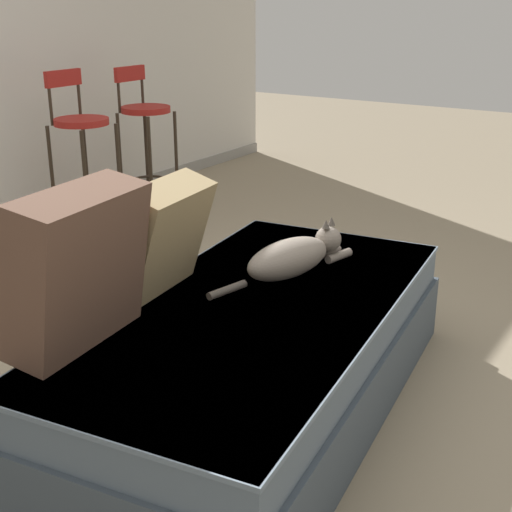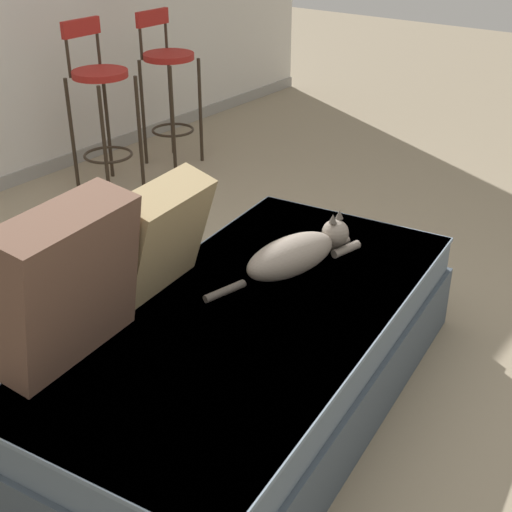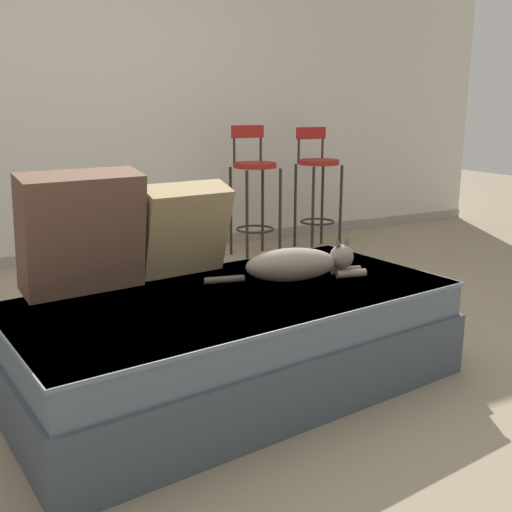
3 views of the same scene
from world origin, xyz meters
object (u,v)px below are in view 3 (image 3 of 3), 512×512
throw_pillow_corner (82,232)px  cat (298,264)px  throw_pillow_middle (183,229)px  bar_stool_near_window (254,183)px  couch (236,340)px  bar_stool_by_doorway (317,178)px

throw_pillow_corner → cat: bearing=-16.5°
throw_pillow_middle → bar_stool_near_window: bearing=53.7°
cat → couch: bearing=-173.3°
bar_stool_near_window → throw_pillow_middle: bearing=-126.3°
couch → throw_pillow_middle: (-0.09, 0.36, 0.43)m
throw_pillow_middle → throw_pillow_corner: bearing=-172.8°
bar_stool_near_window → bar_stool_by_doorway: 0.60m
couch → throw_pillow_corner: bearing=151.6°
cat → bar_stool_by_doorway: bearing=54.7°
bar_stool_near_window → throw_pillow_corner: bearing=-134.2°
throw_pillow_corner → bar_stool_near_window: bar_stool_near_window is taller
throw_pillow_corner → bar_stool_by_doorway: bar_stool_by_doorway is taller
cat → bar_stool_by_doorway: (1.44, 2.04, 0.10)m
throw_pillow_middle → bar_stool_near_window: (1.26, 1.71, -0.05)m
couch → bar_stool_by_doorway: size_ratio=1.92×
bar_stool_by_doorway → cat: bearing=-125.3°
throw_pillow_corner → bar_stool_near_window: size_ratio=0.49×
throw_pillow_middle → bar_stool_near_window: size_ratio=0.42×
couch → cat: 0.44m
throw_pillow_corner → bar_stool_near_window: bearing=45.8°
cat → bar_stool_near_window: (0.84, 2.04, 0.09)m
throw_pillow_middle → cat: throw_pillow_middle is taller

